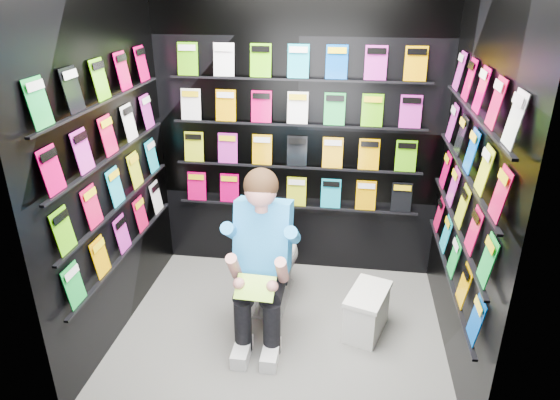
# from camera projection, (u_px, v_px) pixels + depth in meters

# --- Properties ---
(floor) EXTENTS (2.40, 2.40, 0.00)m
(floor) POSITION_uv_depth(u_px,v_px,m) (281.00, 332.00, 3.78)
(floor) COLOR #61615F
(floor) RESTS_ON ground
(wall_back) EXTENTS (2.40, 0.04, 2.60)m
(wall_back) POSITION_uv_depth(u_px,v_px,m) (298.00, 130.00, 4.16)
(wall_back) COLOR black
(wall_back) RESTS_ON floor
(wall_front) EXTENTS (2.40, 0.04, 2.60)m
(wall_front) POSITION_uv_depth(u_px,v_px,m) (251.00, 244.00, 2.35)
(wall_front) COLOR black
(wall_front) RESTS_ON floor
(wall_left) EXTENTS (0.04, 2.00, 2.60)m
(wall_left) POSITION_uv_depth(u_px,v_px,m) (108.00, 162.00, 3.41)
(wall_left) COLOR black
(wall_left) RESTS_ON floor
(wall_right) EXTENTS (0.04, 2.00, 2.60)m
(wall_right) POSITION_uv_depth(u_px,v_px,m) (472.00, 180.00, 3.10)
(wall_right) COLOR black
(wall_right) RESTS_ON floor
(comics_back) EXTENTS (2.10, 0.06, 1.37)m
(comics_back) POSITION_uv_depth(u_px,v_px,m) (297.00, 130.00, 4.13)
(comics_back) COLOR #C80353
(comics_back) RESTS_ON wall_back
(comics_left) EXTENTS (0.06, 1.70, 1.37)m
(comics_left) POSITION_uv_depth(u_px,v_px,m) (112.00, 162.00, 3.41)
(comics_left) COLOR #C80353
(comics_left) RESTS_ON wall_left
(comics_right) EXTENTS (0.06, 1.70, 1.37)m
(comics_right) POSITION_uv_depth(u_px,v_px,m) (467.00, 179.00, 3.10)
(comics_right) COLOR #C80353
(comics_right) RESTS_ON wall_right
(toilet) EXTENTS (0.45, 0.77, 0.73)m
(toilet) POSITION_uv_depth(u_px,v_px,m) (272.00, 260.00, 4.04)
(toilet) COLOR white
(toilet) RESTS_ON floor
(longbox) EXTENTS (0.35, 0.48, 0.32)m
(longbox) POSITION_uv_depth(u_px,v_px,m) (367.00, 313.00, 3.73)
(longbox) COLOR silver
(longbox) RESTS_ON floor
(longbox_lid) EXTENTS (0.38, 0.50, 0.03)m
(longbox_lid) POSITION_uv_depth(u_px,v_px,m) (368.00, 294.00, 3.66)
(longbox_lid) COLOR silver
(longbox_lid) RESTS_ON longbox
(reader) EXTENTS (0.57, 0.80, 1.43)m
(reader) POSITION_uv_depth(u_px,v_px,m) (264.00, 237.00, 3.53)
(reader) COLOR blue
(reader) RESTS_ON toilet
(held_comic) EXTENTS (0.27, 0.17, 0.11)m
(held_comic) POSITION_uv_depth(u_px,v_px,m) (255.00, 288.00, 3.29)
(held_comic) COLOR green
(held_comic) RESTS_ON reader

